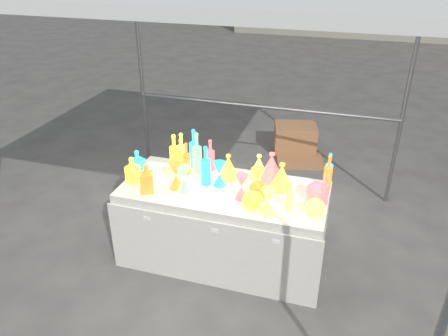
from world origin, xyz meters
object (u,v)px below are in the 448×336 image
(cardboard_box_closed, at_px, (295,139))
(globe_0, at_px, (252,201))
(bottle_0, at_px, (174,151))
(display_table, at_px, (224,224))
(lampshade_0, at_px, (228,166))
(decanter_0, at_px, (132,170))
(hourglass_0, at_px, (176,175))

(cardboard_box_closed, distance_m, globe_0, 2.79)
(bottle_0, relative_size, globe_0, 2.17)
(display_table, xyz_separation_m, lampshade_0, (-0.02, 0.21, 0.49))
(display_table, relative_size, bottle_0, 5.29)
(bottle_0, relative_size, lampshade_0, 1.52)
(display_table, relative_size, decanter_0, 7.42)
(cardboard_box_closed, height_order, bottle_0, bottle_0)
(bottle_0, relative_size, hourglass_0, 1.39)
(decanter_0, height_order, globe_0, decanter_0)
(cardboard_box_closed, bearing_deg, decanter_0, -125.95)
(display_table, bearing_deg, decanter_0, -171.63)
(cardboard_box_closed, bearing_deg, lampshade_0, -110.85)
(display_table, distance_m, cardboard_box_closed, 2.53)
(bottle_0, bearing_deg, display_table, -23.43)
(display_table, xyz_separation_m, cardboard_box_closed, (0.28, 2.50, -0.17))
(lampshade_0, bearing_deg, hourglass_0, -132.22)
(bottle_0, distance_m, lampshade_0, 0.54)
(bottle_0, bearing_deg, lampshade_0, -3.17)
(bottle_0, height_order, globe_0, bottle_0)
(decanter_0, bearing_deg, display_table, 18.03)
(cardboard_box_closed, xyz_separation_m, decanter_0, (-1.09, -2.62, 0.67))
(hourglass_0, xyz_separation_m, globe_0, (0.71, -0.11, -0.06))
(hourglass_0, distance_m, globe_0, 0.72)
(display_table, relative_size, cardboard_box_closed, 3.24)
(cardboard_box_closed, bearing_deg, display_table, -109.74)
(globe_0, bearing_deg, cardboard_box_closed, 90.61)
(decanter_0, bearing_deg, bottle_0, 64.67)
(display_table, height_order, globe_0, globe_0)
(cardboard_box_closed, bearing_deg, bottle_0, -123.70)
(display_table, height_order, lampshade_0, lampshade_0)
(decanter_0, height_order, hourglass_0, hourglass_0)
(bottle_0, distance_m, decanter_0, 0.44)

